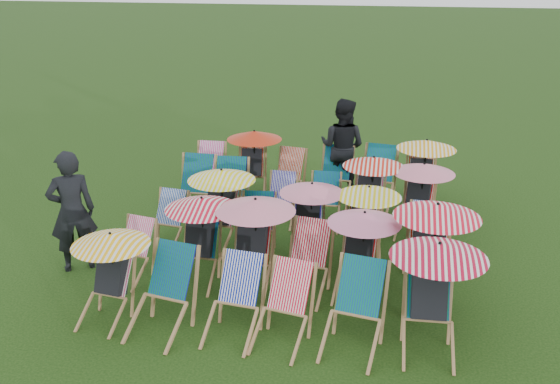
% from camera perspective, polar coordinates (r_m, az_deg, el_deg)
% --- Properties ---
extents(ground, '(100.00, 100.00, 0.00)m').
position_cam_1_polar(ground, '(9.73, 0.78, -5.78)').
color(ground, black).
rests_on(ground, ground).
extents(deckchair_0, '(0.98, 1.04, 1.16)m').
position_cam_1_polar(deckchair_0, '(8.15, -15.50, -7.39)').
color(deckchair_0, '#9E7549').
rests_on(deckchair_0, ground).
extents(deckchair_1, '(0.83, 1.04, 1.01)m').
position_cam_1_polar(deckchair_1, '(7.83, -10.80, -9.13)').
color(deckchair_1, '#9E7549').
rests_on(deckchair_1, ground).
extents(deckchair_2, '(0.72, 0.93, 0.94)m').
position_cam_1_polar(deckchair_2, '(7.64, -4.25, -9.89)').
color(deckchair_2, '#9E7549').
rests_on(deckchair_2, ground).
extents(deckchair_3, '(0.76, 0.95, 0.92)m').
position_cam_1_polar(deckchair_3, '(7.49, 0.25, -10.58)').
color(deckchair_3, '#9E7549').
rests_on(deckchair_3, ground).
extents(deckchair_4, '(0.82, 1.02, 1.00)m').
position_cam_1_polar(deckchair_4, '(7.42, 6.81, -10.75)').
color(deckchair_4, '#9E7549').
rests_on(deckchair_4, ground).
extents(deckchair_5, '(1.12, 1.17, 1.33)m').
position_cam_1_polar(deckchair_5, '(7.46, 13.71, -9.26)').
color(deckchair_5, '#9E7549').
rests_on(deckchair_5, ground).
extents(deckchair_6, '(0.68, 0.84, 0.82)m').
position_cam_1_polar(deckchair_6, '(9.16, -13.56, -5.34)').
color(deckchair_6, '#9E7549').
rests_on(deckchair_6, ground).
extents(deckchair_7, '(1.04, 1.07, 1.23)m').
position_cam_1_polar(deckchair_7, '(8.81, -7.46, -4.26)').
color(deckchair_7, '#9E7549').
rests_on(deckchair_7, ground).
extents(deckchair_8, '(1.09, 1.13, 1.30)m').
position_cam_1_polar(deckchair_8, '(8.53, -2.64, -4.71)').
color(deckchair_8, '#9E7549').
rests_on(deckchair_8, ground).
extents(deckchair_9, '(0.75, 0.95, 0.95)m').
position_cam_1_polar(deckchair_9, '(8.50, 2.37, -6.40)').
color(deckchair_9, '#9E7549').
rests_on(deckchair_9, ground).
extents(deckchair_10, '(0.99, 1.05, 1.18)m').
position_cam_1_polar(deckchair_10, '(8.48, 7.21, -5.52)').
color(deckchair_10, '#9E7549').
rests_on(deckchair_10, ground).
extents(deckchair_11, '(1.14, 1.19, 1.36)m').
position_cam_1_polar(deckchair_11, '(8.45, 13.62, -5.36)').
color(deckchair_11, '#9E7549').
rests_on(deckchair_11, ground).
extents(deckchair_12, '(0.66, 0.85, 0.85)m').
position_cam_1_polar(deckchair_12, '(10.01, -10.49, -2.67)').
color(deckchair_12, '#9E7549').
rests_on(deckchair_12, ground).
extents(deckchair_13, '(1.06, 1.13, 1.26)m').
position_cam_1_polar(deckchair_13, '(9.81, -5.74, -1.40)').
color(deckchair_13, '#9E7549').
rests_on(deckchair_13, ground).
extents(deckchair_14, '(0.65, 0.86, 0.88)m').
position_cam_1_polar(deckchair_14, '(9.64, -2.15, -3.16)').
color(deckchair_14, '#9E7549').
rests_on(deckchair_14, ground).
extents(deckchair_15, '(0.98, 1.04, 1.16)m').
position_cam_1_polar(deckchair_15, '(9.45, 2.62, -2.52)').
color(deckchair_15, '#9E7549').
rests_on(deckchair_15, ground).
extents(deckchair_16, '(0.98, 1.04, 1.16)m').
position_cam_1_polar(deckchair_16, '(9.41, 7.79, -2.84)').
color(deckchair_16, '#9E7549').
rests_on(deckchair_16, ground).
extents(deckchair_17, '(0.64, 0.84, 0.87)m').
position_cam_1_polar(deckchair_17, '(9.52, 13.10, -4.08)').
color(deckchair_17, '#9E7549').
rests_on(deckchair_17, ground).
extents(deckchair_18, '(0.69, 0.96, 1.03)m').
position_cam_1_polar(deckchair_18, '(11.04, -7.96, 0.28)').
color(deckchair_18, '#9E7549').
rests_on(deckchair_18, ground).
extents(deckchair_19, '(0.72, 0.97, 1.02)m').
position_cam_1_polar(deckchair_19, '(10.85, -4.81, 0.01)').
color(deckchair_19, '#9E7549').
rests_on(deckchair_19, ground).
extents(deckchair_20, '(0.56, 0.76, 0.81)m').
position_cam_1_polar(deckchair_20, '(10.75, 0.02, -0.71)').
color(deckchair_20, '#9E7549').
rests_on(deckchair_20, ground).
extents(deckchair_21, '(0.59, 0.80, 0.85)m').
position_cam_1_polar(deckchair_21, '(10.64, 4.09, -0.90)').
color(deckchair_21, '#9E7549').
rests_on(deckchair_21, ground).
extents(deckchair_22, '(1.03, 1.08, 1.22)m').
position_cam_1_polar(deckchair_22, '(10.57, 8.13, 0.06)').
color(deckchair_22, '#9E7549').
rests_on(deckchair_22, ground).
extents(deckchair_23, '(1.01, 1.08, 1.20)m').
position_cam_1_polar(deckchair_23, '(10.45, 12.51, -0.55)').
color(deckchair_23, '#9E7549').
rests_on(deckchair_23, ground).
extents(deckchair_24, '(0.65, 0.89, 0.94)m').
position_cam_1_polar(deckchair_24, '(12.10, -6.63, 1.99)').
color(deckchair_24, '#9E7549').
rests_on(deckchair_24, ground).
extents(deckchair_25, '(1.05, 1.12, 1.24)m').
position_cam_1_polar(deckchair_25, '(11.93, -2.56, 2.76)').
color(deckchair_25, '#9E7549').
rests_on(deckchair_25, ground).
extents(deckchair_26, '(0.72, 0.91, 0.90)m').
position_cam_1_polar(deckchair_26, '(11.79, 0.64, 1.51)').
color(deckchair_26, '#9E7549').
rests_on(deckchair_26, ground).
extents(deckchair_27, '(0.69, 0.94, 0.98)m').
position_cam_1_polar(deckchair_27, '(11.69, 5.03, 1.46)').
color(deckchair_27, '#9E7549').
rests_on(deckchair_27, ground).
extents(deckchair_28, '(0.82, 1.04, 1.03)m').
position_cam_1_polar(deckchair_28, '(11.66, 8.81, 1.35)').
color(deckchair_28, '#9E7549').
rests_on(deckchair_28, ground).
extents(deckchair_29, '(1.06, 1.10, 1.26)m').
position_cam_1_polar(deckchair_29, '(11.56, 12.85, 1.70)').
color(deckchair_29, '#9E7549').
rests_on(deckchair_29, ground).
extents(person_left, '(0.79, 0.73, 1.82)m').
position_cam_1_polar(person_left, '(9.45, -18.49, -1.69)').
color(person_left, black).
rests_on(person_left, ground).
extents(person_rear, '(1.07, 0.94, 1.86)m').
position_cam_1_polar(person_rear, '(11.98, 5.71, 4.15)').
color(person_rear, black).
rests_on(person_rear, ground).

